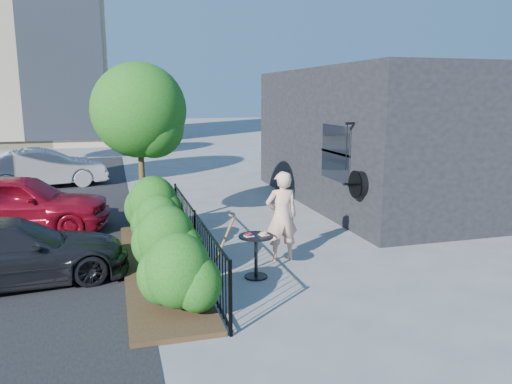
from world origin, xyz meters
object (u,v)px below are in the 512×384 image
object	(u,v)px
shovel	(220,254)
car_red	(19,203)
woman	(282,216)
cafe_table	(256,248)
car_darkgrey	(10,252)
car_silver	(45,168)
patio_tree	(142,116)

from	to	relation	value
shovel	car_red	world-z (taller)	car_red
woman	cafe_table	bearing A→B (deg)	48.17
car_red	car_darkgrey	distance (m)	3.63
woman	car_darkgrey	distance (m)	4.95
woman	car_silver	world-z (taller)	woman
shovel	car_red	bearing A→B (deg)	129.96
cafe_table	shovel	world-z (taller)	shovel
shovel	car_silver	size ratio (longest dim) A/B	0.31
woman	shovel	xyz separation A→B (m)	(-1.46, -1.00, -0.33)
car_darkgrey	car_silver	bearing A→B (deg)	-4.25
patio_tree	car_silver	xyz separation A→B (m)	(-3.06, 7.01, -2.08)
patio_tree	woman	bearing A→B (deg)	-49.67
shovel	car_silver	bearing A→B (deg)	110.39
woman	car_darkgrey	xyz separation A→B (m)	(-4.94, 0.06, -0.32)
cafe_table	car_red	distance (m)	6.43
shovel	car_darkgrey	size ratio (longest dim) A/B	0.32
car_darkgrey	patio_tree	bearing A→B (deg)	-49.07
car_silver	car_red	bearing A→B (deg)	171.50
woman	car_darkgrey	bearing A→B (deg)	0.53
shovel	car_silver	xyz separation A→B (m)	(-4.05, 10.89, 0.12)
cafe_table	shovel	distance (m)	0.73
car_silver	patio_tree	bearing A→B (deg)	-166.20
cafe_table	car_red	bearing A→B (deg)	135.82
car_darkgrey	shovel	bearing A→B (deg)	-114.43
shovel	car_red	size ratio (longest dim) A/B	0.31
cafe_table	car_darkgrey	world-z (taller)	car_darkgrey
cafe_table	patio_tree	bearing A→B (deg)	114.53
woman	car_darkgrey	world-z (taller)	woman
cafe_table	woman	xyz separation A→B (m)	(0.76, 0.81, 0.35)
patio_tree	cafe_table	size ratio (longest dim) A/B	4.69
car_red	car_silver	size ratio (longest dim) A/B	1.00
patio_tree	car_darkgrey	distance (m)	4.36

